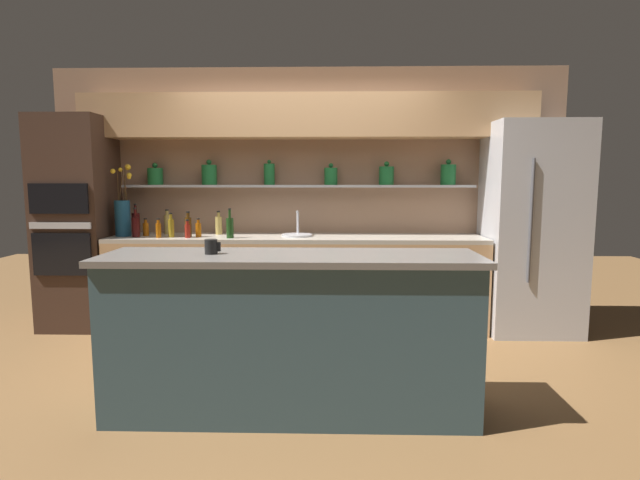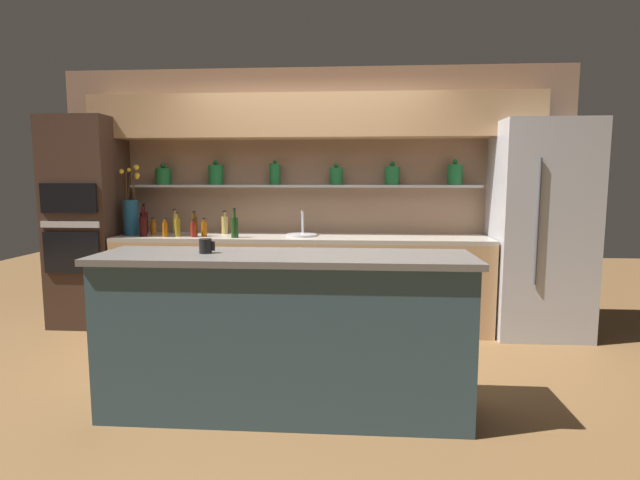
{
  "view_description": "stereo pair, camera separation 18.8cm",
  "coord_description": "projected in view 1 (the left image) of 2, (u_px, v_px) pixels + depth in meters",
  "views": [
    {
      "loc": [
        0.26,
        -3.63,
        1.48
      ],
      "look_at": [
        0.16,
        0.32,
        1.0
      ],
      "focal_mm": 28.0,
      "sensor_mm": 36.0,
      "label": 1
    },
    {
      "loc": [
        0.45,
        -3.62,
        1.48
      ],
      "look_at": [
        0.16,
        0.32,
        1.0
      ],
      "focal_mm": 28.0,
      "sensor_mm": 36.0,
      "label": 2
    }
  ],
  "objects": [
    {
      "name": "back_counter_unit",
      "position": [
        297.0,
        282.0,
        4.96
      ],
      "size": [
        3.65,
        0.62,
        0.92
      ],
      "color": "tan",
      "rests_on": "ground_plane"
    },
    {
      "name": "bottle_spirit_7",
      "position": [
        188.0,
        226.0,
        4.83
      ],
      "size": [
        0.06,
        0.06,
        0.25
      ],
      "color": "#4C2D0C",
      "rests_on": "back_counter_unit"
    },
    {
      "name": "refrigerator",
      "position": [
        531.0,
        228.0,
        4.8
      ],
      "size": [
        0.85,
        0.73,
        2.01
      ],
      "color": "#B7B7BC",
      "rests_on": "ground_plane"
    },
    {
      "name": "bottle_wine_6",
      "position": [
        136.0,
        223.0,
        5.05
      ],
      "size": [
        0.08,
        0.08,
        0.31
      ],
      "color": "#380C0C",
      "rests_on": "back_counter_unit"
    },
    {
      "name": "bottle_sauce_1",
      "position": [
        198.0,
        229.0,
        4.82
      ],
      "size": [
        0.06,
        0.06,
        0.18
      ],
      "color": "#9E4C0A",
      "rests_on": "back_counter_unit"
    },
    {
      "name": "ground_plane",
      "position": [
        298.0,
        375.0,
        3.79
      ],
      "size": [
        12.0,
        12.0,
        0.0
      ],
      "primitive_type": "plane",
      "color": "brown"
    },
    {
      "name": "bottle_wine_0",
      "position": [
        136.0,
        226.0,
        4.82
      ],
      "size": [
        0.07,
        0.07,
        0.29
      ],
      "color": "#380C0C",
      "rests_on": "back_counter_unit"
    },
    {
      "name": "bottle_spirit_10",
      "position": [
        219.0,
        225.0,
        5.06
      ],
      "size": [
        0.07,
        0.07,
        0.24
      ],
      "color": "tan",
      "rests_on": "back_counter_unit"
    },
    {
      "name": "bottle_sauce_8",
      "position": [
        188.0,
        230.0,
        4.77
      ],
      "size": [
        0.05,
        0.05,
        0.18
      ],
      "color": "maroon",
      "rests_on": "back_counter_unit"
    },
    {
      "name": "bottle_sauce_5",
      "position": [
        146.0,
        229.0,
        4.93
      ],
      "size": [
        0.06,
        0.06,
        0.18
      ],
      "color": "#9E4C0A",
      "rests_on": "back_counter_unit"
    },
    {
      "name": "bottle_sauce_2",
      "position": [
        158.0,
        230.0,
        4.77
      ],
      "size": [
        0.05,
        0.05,
        0.19
      ],
      "color": "#9E4C0A",
      "rests_on": "back_counter_unit"
    },
    {
      "name": "sink_fixture",
      "position": [
        297.0,
        234.0,
        4.91
      ],
      "size": [
        0.3,
        0.3,
        0.25
      ],
      "color": "#B7B7BC",
      "rests_on": "back_counter_unit"
    },
    {
      "name": "island_counter",
      "position": [
        291.0,
        334.0,
        3.13
      ],
      "size": [
        2.33,
        0.61,
        1.02
      ],
      "color": "#334C56",
      "rests_on": "ground_plane"
    },
    {
      "name": "coffee_mug",
      "position": [
        211.0,
        247.0,
        3.07
      ],
      "size": [
        0.1,
        0.08,
        0.09
      ],
      "color": "black",
      "rests_on": "island_counter"
    },
    {
      "name": "bottle_oil_3",
      "position": [
        171.0,
        227.0,
        4.8
      ],
      "size": [
        0.06,
        0.06,
        0.24
      ],
      "color": "olive",
      "rests_on": "back_counter_unit"
    },
    {
      "name": "bottle_wine_9",
      "position": [
        230.0,
        227.0,
        4.74
      ],
      "size": [
        0.07,
        0.07,
        0.28
      ],
      "color": "#193814",
      "rests_on": "back_counter_unit"
    },
    {
      "name": "oven_tower",
      "position": [
        78.0,
        223.0,
        4.94
      ],
      "size": [
        0.66,
        0.64,
        2.09
      ],
      "color": "#3D281E",
      "rests_on": "ground_plane"
    },
    {
      "name": "back_wall_unit",
      "position": [
        307.0,
        172.0,
        5.11
      ],
      "size": [
        5.2,
        0.44,
        2.6
      ],
      "color": "#937056",
      "rests_on": "ground_plane"
    },
    {
      "name": "flower_vase",
      "position": [
        123.0,
        215.0,
        4.89
      ],
      "size": [
        0.19,
        0.17,
        0.7
      ],
      "color": "navy",
      "rests_on": "back_counter_unit"
    },
    {
      "name": "bottle_spirit_4",
      "position": [
        167.0,
        224.0,
        5.1
      ],
      "size": [
        0.07,
        0.07,
        0.25
      ],
      "color": "tan",
      "rests_on": "back_counter_unit"
    }
  ]
}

